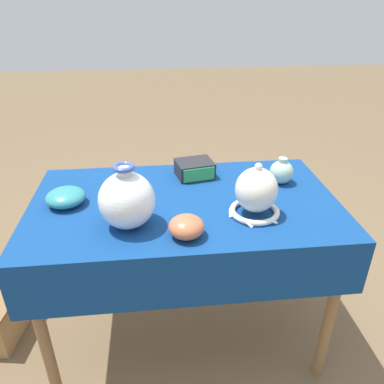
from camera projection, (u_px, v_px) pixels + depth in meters
The scene contains 8 objects.
ground_plane at pixel (186, 330), 1.83m from camera, with size 14.00×14.00×0.00m, color brown.
display_table at pixel (185, 219), 1.51m from camera, with size 1.21×0.70×0.73m.
vase_tall_bulbous at pixel (127, 200), 1.28m from camera, with size 0.20×0.20×0.23m.
vase_dome_bell at pixel (256, 193), 1.35m from camera, with size 0.20×0.19×0.21m.
mosaic_tile_box at pixel (195, 169), 1.66m from camera, with size 0.18×0.16×0.07m.
bowl_shallow_teal at pixel (66, 197), 1.44m from camera, with size 0.15×0.15×0.07m, color teal.
jar_round_celadon at pixel (281, 172), 1.59m from camera, with size 0.10×0.10×0.11m.
bowl_shallow_terracotta at pixel (186, 227), 1.25m from camera, with size 0.12×0.12×0.07m, color #BC6642.
Camera 1 is at (-0.11, -1.29, 1.47)m, focal length 35.00 mm.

